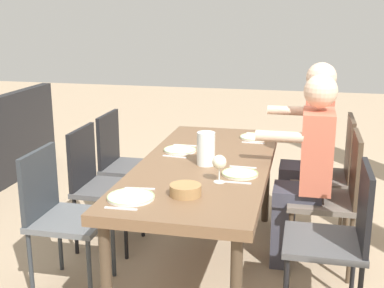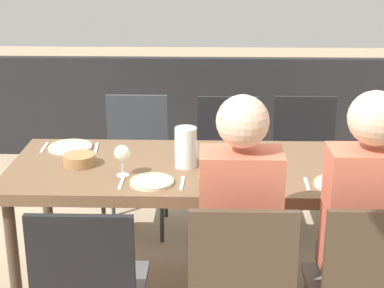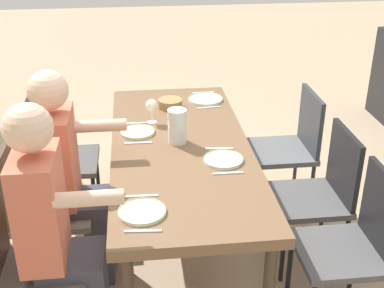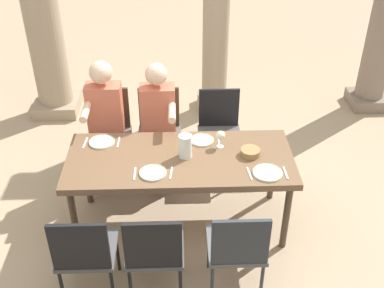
{
  "view_description": "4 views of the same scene",
  "coord_description": "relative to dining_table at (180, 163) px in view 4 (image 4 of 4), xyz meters",
  "views": [
    {
      "loc": [
        3.11,
        0.61,
        1.73
      ],
      "look_at": [
        -0.02,
        -0.09,
        0.87
      ],
      "focal_mm": 47.83,
      "sensor_mm": 36.0,
      "label": 1
    },
    {
      "loc": [
        -0.07,
        3.01,
        1.91
      ],
      "look_at": [
        0.01,
        0.04,
        0.89
      ],
      "focal_mm": 56.84,
      "sensor_mm": 36.0,
      "label": 2
    },
    {
      "loc": [
        -2.79,
        0.26,
        2.14
      ],
      "look_at": [
        -0.11,
        -0.06,
        0.82
      ],
      "focal_mm": 48.38,
      "sensor_mm": 36.0,
      "label": 3
    },
    {
      "loc": [
        -0.01,
        -3.37,
        3.17
      ],
      "look_at": [
        0.1,
        -0.01,
        0.9
      ],
      "focal_mm": 44.73,
      "sensor_mm": 36.0,
      "label": 4
    }
  ],
  "objects": [
    {
      "name": "ground_plane",
      "position": [
        0.0,
        0.0,
        -0.69
      ],
      "size": [
        16.0,
        16.0,
        0.0
      ],
      "primitive_type": "plane",
      "color": "tan"
    },
    {
      "name": "dining_table",
      "position": [
        0.0,
        0.0,
        0.0
      ],
      "size": [
        1.97,
        0.83,
        0.76
      ],
      "color": "brown",
      "rests_on": "ground"
    },
    {
      "name": "chair_west_north",
      "position": [
        -0.72,
        0.84,
        -0.15
      ],
      "size": [
        0.44,
        0.44,
        0.95
      ],
      "color": "#6A6158",
      "rests_on": "ground"
    },
    {
      "name": "chair_west_south",
      "position": [
        -0.72,
        -0.84,
        -0.18
      ],
      "size": [
        0.44,
        0.44,
        0.89
      ],
      "color": "#4F4F50",
      "rests_on": "ground"
    },
    {
      "name": "chair_mid_north",
      "position": [
        -0.21,
        0.84,
        -0.14
      ],
      "size": [
        0.44,
        0.44,
        0.95
      ],
      "color": "#6A6158",
      "rests_on": "ground"
    },
    {
      "name": "chair_mid_south",
      "position": [
        -0.21,
        -0.84,
        -0.18
      ],
      "size": [
        0.44,
        0.44,
        0.89
      ],
      "color": "#4F4F50",
      "rests_on": "ground"
    },
    {
      "name": "chair_east_north",
      "position": [
        0.42,
        0.84,
        -0.16
      ],
      "size": [
        0.44,
        0.44,
        0.92
      ],
      "color": "#4F4F50",
      "rests_on": "ground"
    },
    {
      "name": "chair_east_south",
      "position": [
        0.42,
        -0.84,
        -0.17
      ],
      "size": [
        0.44,
        0.44,
        0.9
      ],
      "color": "#5B5E61",
      "rests_on": "ground"
    },
    {
      "name": "diner_woman_green",
      "position": [
        -0.73,
        0.66,
        0.03
      ],
      "size": [
        0.35,
        0.5,
        1.35
      ],
      "color": "#3F3F4C",
      "rests_on": "ground"
    },
    {
      "name": "diner_man_white",
      "position": [
        -0.2,
        0.64,
        0.02
      ],
      "size": [
        0.34,
        0.5,
        1.32
      ],
      "color": "#3F3F4C",
      "rests_on": "ground"
    },
    {
      "name": "stone_column_centre",
      "position": [
        0.47,
        2.2,
        0.71
      ],
      "size": [
        0.42,
        0.42,
        2.85
      ],
      "color": "tan",
      "rests_on": "ground"
    },
    {
      "name": "plate_0",
      "position": [
        -0.71,
        0.25,
        0.07
      ],
      "size": [
        0.23,
        0.23,
        0.02
      ],
      "color": "white",
      "rests_on": "dining_table"
    },
    {
      "name": "fork_0",
      "position": [
        -0.86,
        0.25,
        0.07
      ],
      "size": [
        0.03,
        0.17,
        0.01
      ],
      "primitive_type": "cube",
      "rotation": [
        0.0,
        0.0,
        -0.08
      ],
      "color": "silver",
      "rests_on": "dining_table"
    },
    {
      "name": "spoon_0",
      "position": [
        -0.56,
        0.25,
        0.07
      ],
      "size": [
        0.02,
        0.17,
        0.01
      ],
      "primitive_type": "cube",
      "rotation": [
        0.0,
        0.0,
        -0.03
      ],
      "color": "silver",
      "rests_on": "dining_table"
    },
    {
      "name": "plate_1",
      "position": [
        -0.23,
        -0.22,
        0.07
      ],
      "size": [
        0.23,
        0.23,
        0.02
      ],
      "color": "white",
      "rests_on": "dining_table"
    },
    {
      "name": "fork_1",
      "position": [
        -0.38,
        -0.22,
        0.07
      ],
      "size": [
        0.02,
        0.17,
        0.01
      ],
      "primitive_type": "cube",
      "rotation": [
        0.0,
        0.0,
        -0.01
      ],
      "color": "silver",
      "rests_on": "dining_table"
    },
    {
      "name": "spoon_1",
      "position": [
        -0.08,
        -0.22,
        0.07
      ],
      "size": [
        0.03,
        0.17,
        0.01
      ],
      "primitive_type": "cube",
      "rotation": [
        0.0,
        0.0,
        -0.1
      ],
      "color": "silver",
      "rests_on": "dining_table"
    },
    {
      "name": "plate_2",
      "position": [
        0.21,
        0.26,
        0.07
      ],
      "size": [
        0.22,
        0.22,
        0.02
      ],
      "color": "silver",
      "rests_on": "dining_table"
    },
    {
      "name": "wine_glass_2",
      "position": [
        0.36,
        0.16,
        0.18
      ],
      "size": [
        0.08,
        0.08,
        0.16
      ],
      "color": "white",
      "rests_on": "dining_table"
    },
    {
      "name": "fork_2",
      "position": [
        0.06,
        0.26,
        0.07
      ],
      "size": [
        0.02,
        0.17,
        0.01
      ],
      "primitive_type": "cube",
      "rotation": [
        0.0,
        0.0,
        -0.03
      ],
      "color": "silver",
      "rests_on": "dining_table"
    },
    {
      "name": "spoon_2",
      "position": [
        0.36,
        0.26,
        0.07
      ],
      "size": [
        0.02,
        0.17,
        0.01
      ],
      "primitive_type": "cube",
      "rotation": [
        0.0,
        0.0,
        -0.0
      ],
      "color": "silver",
      "rests_on": "dining_table"
    },
    {
      "name": "plate_3",
      "position": [
        0.72,
        -0.25,
        0.07
      ],
      "size": [
        0.25,
        0.25,
        0.02
      ],
      "color": "white",
      "rests_on": "dining_table"
    },
    {
      "name": "fork_3",
      "position": [
        0.57,
        -0.25,
        0.07
      ],
      "size": [
        0.03,
        0.17,
        0.01
      ],
      "primitive_type": "cube",
      "rotation": [
        0.0,
        0.0,
        0.11
      ],
      "color": "silver",
      "rests_on": "dining_table"
    },
    {
      "name": "spoon_3",
      "position": [
        0.87,
        -0.25,
        0.07
      ],
      "size": [
        0.02,
        0.17,
        0.01
      ],
      "primitive_type": "cube",
      "rotation": [
        0.0,
        0.0,
        0.03
      ],
      "color": "silver",
      "rests_on": "dining_table"
    },
    {
      "name": "water_pitcher",
      "position": [
        0.05,
        0.02,
        0.16
      ],
      "size": [
        0.12,
        0.12,
        0.21
      ],
      "color": "white",
      "rests_on": "dining_table"
    },
    {
      "name": "bread_basket",
      "position": [
        0.61,
        0.02,
        0.1
      ],
      "size": [
        0.17,
        0.17,
        0.06
      ],
      "primitive_type": "cylinder",
      "color": "#9E7547",
      "rests_on": "dining_table"
    }
  ]
}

